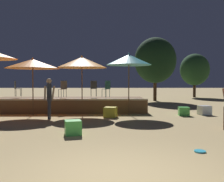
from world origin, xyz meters
TOP-DOWN VIEW (x-y plane):
  - ground_plane at (0.00, 0.00)m, footprint 120.00×120.00m
  - wooden_deck at (-2.42, 9.93)m, footprint 8.46×3.16m
  - patio_umbrella_0 at (0.84, 8.23)m, footprint 2.22×2.22m
  - patio_umbrella_2 at (-3.82, 8.06)m, footprint 2.58×2.58m
  - patio_umbrella_3 at (-1.49, 8.45)m, footprint 2.50×2.50m
  - cube_seat_0 at (-0.07, 7.28)m, footprint 0.65×0.65m
  - cube_seat_1 at (4.54, 8.06)m, footprint 0.60×0.60m
  - cube_seat_2 at (-1.23, 3.53)m, footprint 0.59×0.59m
  - cube_seat_4 at (3.43, 7.77)m, footprint 0.52×0.52m
  - person_1 at (-2.70, 6.66)m, footprint 0.48×0.30m
  - bistro_chair_0 at (-5.45, 10.33)m, footprint 0.47×0.47m
  - bistro_chair_1 at (-1.02, 10.30)m, footprint 0.40×0.40m
  - bistro_chair_2 at (-0.25, 9.66)m, footprint 0.48×0.48m
  - bistro_chair_3 at (-2.59, 9.33)m, footprint 0.48×0.48m
  - frisbee_disc at (1.96, 1.61)m, footprint 0.26×0.26m
  - background_tree_0 at (8.69, 21.61)m, footprint 2.96×2.96m
  - background_tree_1 at (3.73, 16.87)m, footprint 3.47×3.47m

SIDE VIEW (x-z plane):
  - ground_plane at x=0.00m, z-range 0.00..0.00m
  - frisbee_disc at x=1.96m, z-range 0.00..0.03m
  - cube_seat_4 at x=3.43m, z-range 0.00..0.41m
  - cube_seat_2 at x=-1.23m, z-range 0.00..0.44m
  - cube_seat_1 at x=4.54m, z-range 0.00..0.45m
  - cube_seat_0 at x=-0.07m, z-range 0.00..0.46m
  - wooden_deck at x=-2.42m, z-range -0.04..0.73m
  - person_1 at x=-2.70m, z-range 0.08..1.84m
  - bistro_chair_0 at x=-5.45m, z-range 0.86..1.76m
  - bistro_chair_1 at x=-1.02m, z-range 0.86..1.76m
  - bistro_chair_2 at x=-0.25m, z-range 0.86..1.76m
  - bistro_chair_3 at x=-2.59m, z-range 0.86..1.76m
  - patio_umbrella_2 at x=-3.82m, z-range 1.09..3.87m
  - patio_umbrella_3 at x=-1.49m, z-range 1.11..4.04m
  - patio_umbrella_0 at x=0.84m, z-range 1.17..4.20m
  - background_tree_0 at x=8.69m, z-range 0.61..5.09m
  - background_tree_1 at x=3.73m, z-range 0.74..6.05m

